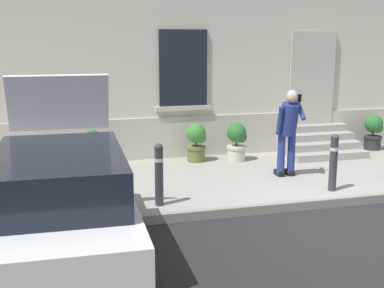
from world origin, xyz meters
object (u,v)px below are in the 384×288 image
(bollard_far_left, at_px, (159,172))
(planter_charcoal, at_px, (374,131))
(planter_terracotta, at_px, (93,149))
(bollard_near_person, at_px, (334,160))
(planter_cream, at_px, (237,141))
(hatchback_car_white, at_px, (61,203))
(person_on_phone, at_px, (288,127))
(planter_olive, at_px, (196,141))

(bollard_far_left, bearing_deg, planter_charcoal, 25.30)
(planter_terracotta, bearing_deg, planter_charcoal, 2.55)
(bollard_near_person, xyz_separation_m, planter_cream, (-0.91, 2.57, -0.11))
(planter_cream, bearing_deg, hatchback_car_white, -133.52)
(bollard_near_person, height_order, planter_cream, bollard_near_person)
(planter_terracotta, bearing_deg, person_on_phone, -21.41)
(bollard_far_left, height_order, planter_terracotta, bollard_far_left)
(person_on_phone, relative_size, planter_charcoal, 2.02)
(person_on_phone, distance_m, planter_cream, 1.68)
(planter_terracotta, height_order, planter_charcoal, same)
(planter_charcoal, bearing_deg, planter_olive, -179.31)
(planter_terracotta, relative_size, planter_cream, 1.00)
(planter_olive, relative_size, planter_cream, 1.00)
(bollard_far_left, height_order, person_on_phone, person_on_phone)
(bollard_near_person, distance_m, planter_terracotta, 4.79)
(planter_olive, xyz_separation_m, planter_cream, (0.89, -0.19, 0.00))
(planter_charcoal, bearing_deg, bollard_far_left, -154.70)
(planter_terracotta, xyz_separation_m, planter_charcoal, (6.84, 0.30, 0.00))
(hatchback_car_white, distance_m, bollard_near_person, 4.96)
(planter_charcoal, bearing_deg, planter_cream, -176.19)
(person_on_phone, xyz_separation_m, planter_charcoal, (3.16, 1.75, -0.54))
(hatchback_car_white, relative_size, bollard_near_person, 3.92)
(planter_olive, distance_m, planter_cream, 0.91)
(bollard_far_left, distance_m, planter_olive, 3.09)
(planter_terracotta, xyz_separation_m, planter_olive, (2.28, 0.25, 0.00))
(bollard_near_person, bearing_deg, planter_cream, 109.44)
(hatchback_car_white, xyz_separation_m, planter_olive, (2.94, 4.22, -0.19))
(planter_terracotta, xyz_separation_m, planter_cream, (3.17, 0.06, 0.00))
(bollard_near_person, height_order, planter_olive, bollard_near_person)
(bollard_near_person, distance_m, planter_cream, 2.73)
(hatchback_car_white, relative_size, planter_cream, 4.77)
(bollard_far_left, xyz_separation_m, planter_cream, (2.28, 2.57, -0.11))
(hatchback_car_white, distance_m, bollard_far_left, 2.13)
(bollard_near_person, distance_m, bollard_far_left, 3.19)
(planter_terracotta, distance_m, planter_olive, 2.29)
(bollard_near_person, distance_m, planter_olive, 3.29)
(planter_olive, height_order, planter_cream, same)
(bollard_near_person, xyz_separation_m, planter_charcoal, (2.77, 2.81, -0.11))
(planter_charcoal, bearing_deg, hatchback_car_white, -150.32)
(person_on_phone, distance_m, planter_olive, 2.27)
(person_on_phone, bearing_deg, bollard_near_person, -64.81)
(planter_cream, xyz_separation_m, planter_charcoal, (3.67, 0.24, 0.00))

